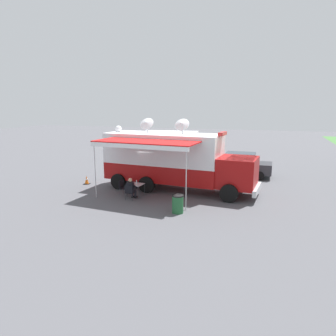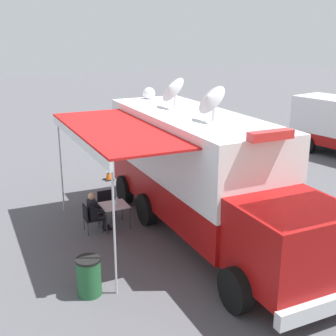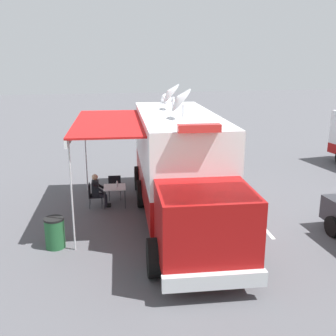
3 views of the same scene
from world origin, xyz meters
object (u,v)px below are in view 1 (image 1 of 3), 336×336
Objects in this scene: folding_chair_at_table at (130,191)px; traffic_cone at (87,180)px; car_behind_truck at (242,165)px; command_truck at (174,159)px; folding_table at (136,185)px; folding_chair_beside_table at (123,186)px; trash_bin at (178,204)px; water_bottle at (137,182)px; support_truck at (176,145)px; seated_responder at (131,188)px.

folding_chair_at_table is 4.92m from traffic_cone.
car_behind_truck is (-5.57, 9.69, 0.60)m from traffic_cone.
command_truck is 2.95m from folding_table.
command_truck is 11.12× the size of folding_chair_beside_table.
folding_chair_at_table is 0.96× the size of trash_bin.
folding_chair_beside_table is at bearing -136.49° from folding_chair_at_table.
car_behind_truck reaches higher than folding_table.
car_behind_truck reaches higher than water_bottle.
car_behind_truck is at bearing 119.89° from traffic_cone.
folding_chair_beside_table is 3.79m from traffic_cone.
traffic_cone is (0.41, -6.01, -1.67)m from command_truck.
support_truck is (-11.38, 2.90, 1.11)m from traffic_cone.
car_behind_truck is (-7.20, 5.39, 0.21)m from folding_table.
folding_chair_at_table is 9.67m from car_behind_truck.
folding_table is 1.00× the size of folding_chair_at_table.
support_truck is at bearing 165.69° from traffic_cone.
folding_chair_at_table is at bearing -1.70° from folding_table.
command_truck is at bearing -160.88° from trash_bin.
command_truck reaches higher than trash_bin.
car_behind_truck is at bearing 142.86° from water_bottle.
trash_bin is (2.07, 3.95, -0.06)m from folding_chair_beside_table.
folding_chair_at_table is 1.20m from folding_chair_beside_table.
seated_responder is 4.86m from traffic_cone.
seated_responder reaches higher than water_bottle.
trash_bin is at bearing 63.91° from traffic_cone.
seated_responder is (2.65, -1.71, -1.30)m from command_truck.
support_truck reaches higher than folding_table.
folding_table is (2.03, -1.71, -1.27)m from command_truck.
water_bottle is at bearing -124.09° from trash_bin.
trash_bin reaches higher than folding_chair_at_table.
water_bottle is 3.76m from trash_bin.
folding_table reaches higher than traffic_cone.
command_truck is 4.52m from trash_bin.
folding_table is 0.21× the size of car_behind_truck.
support_truck is at bearing -174.17° from seated_responder.
water_bottle is (1.94, -1.70, -1.11)m from command_truck.
trash_bin is 1.57× the size of traffic_cone.
water_bottle is 0.26× the size of folding_chair_beside_table.
folding_chair_at_table reaches higher than folding_table.
seated_responder is at bearing 5.83° from support_truck.
folding_chair_at_table reaches higher than traffic_cone.
trash_bin is (4.04, 1.40, -1.49)m from command_truck.
trash_bin is 8.25m from traffic_cone.
support_truck is (-12.94, -0.55, 0.87)m from folding_chair_beside_table.
folding_chair_beside_table is 4.46m from trash_bin.
trash_bin is (1.20, 3.13, -0.06)m from folding_chair_at_table.
folding_table is 4.62m from traffic_cone.
folding_chair_at_table is 13.91m from support_truck.
folding_chair_at_table is 0.21× the size of car_behind_truck.
folding_chair_at_table is (2.83, -1.73, -1.43)m from command_truck.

